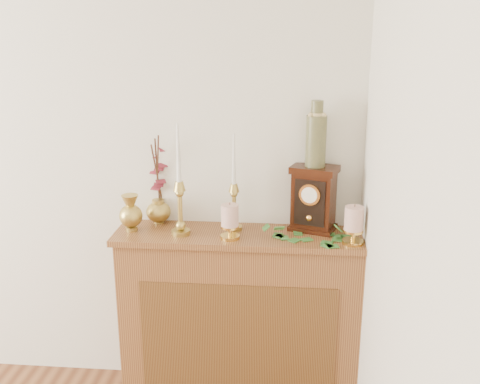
# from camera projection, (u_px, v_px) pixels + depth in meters

# --- Properties ---
(console_shelf) EXTENTS (1.24, 0.34, 0.93)m
(console_shelf) POSITION_uv_depth(u_px,v_px,m) (240.00, 322.00, 2.91)
(console_shelf) COLOR brown
(console_shelf) RESTS_ON ground
(candlestick_left) EXTENTS (0.09, 0.09, 0.55)m
(candlestick_left) POSITION_uv_depth(u_px,v_px,m) (180.00, 199.00, 2.70)
(candlestick_left) COLOR tan
(candlestick_left) RESTS_ON console_shelf
(candlestick_center) EXTENTS (0.08, 0.08, 0.49)m
(candlestick_center) POSITION_uv_depth(u_px,v_px,m) (234.00, 199.00, 2.76)
(candlestick_center) COLOR tan
(candlestick_center) RESTS_ON console_shelf
(bud_vase) EXTENTS (0.12, 0.12, 0.19)m
(bud_vase) POSITION_uv_depth(u_px,v_px,m) (131.00, 213.00, 2.77)
(bud_vase) COLOR tan
(bud_vase) RESTS_ON console_shelf
(ginger_jar) EXTENTS (0.19, 0.21, 0.47)m
(ginger_jar) POSITION_uv_depth(u_px,v_px,m) (159.00, 182.00, 2.88)
(ginger_jar) COLOR tan
(ginger_jar) RESTS_ON console_shelf
(pillar_candle_left) EXTENTS (0.09, 0.09, 0.18)m
(pillar_candle_left) POSITION_uv_depth(u_px,v_px,m) (230.00, 220.00, 2.67)
(pillar_candle_left) COLOR gold
(pillar_candle_left) RESTS_ON console_shelf
(pillar_candle_right) EXTENTS (0.10, 0.10, 0.19)m
(pillar_candle_right) POSITION_uv_depth(u_px,v_px,m) (354.00, 223.00, 2.60)
(pillar_candle_right) COLOR gold
(pillar_candle_right) RESTS_ON console_shelf
(ivy_garland) EXTENTS (0.49, 0.19, 0.09)m
(ivy_garland) POSITION_uv_depth(u_px,v_px,m) (300.00, 237.00, 2.67)
(ivy_garland) COLOR #316A28
(ivy_garland) RESTS_ON console_shelf
(mantel_clock) EXTENTS (0.26, 0.21, 0.33)m
(mantel_clock) POSITION_uv_depth(u_px,v_px,m) (313.00, 199.00, 2.76)
(mantel_clock) COLOR black
(mantel_clock) RESTS_ON console_shelf
(ceramic_vase) EXTENTS (0.10, 0.10, 0.32)m
(ceramic_vase) POSITION_uv_depth(u_px,v_px,m) (316.00, 137.00, 2.68)
(ceramic_vase) COLOR #1B362B
(ceramic_vase) RESTS_ON mantel_clock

